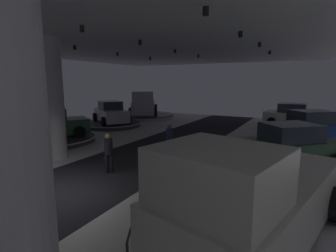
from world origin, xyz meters
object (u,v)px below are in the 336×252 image
Objects in this scene: display_car_far_left at (111,113)px; pickup_truck_deep_left at (144,105)px; display_car_mid_right at (286,148)px; visitor_walking_far at (109,150)px; display_platform_deep_left at (144,116)px; display_platform_mid_left at (52,139)px; pickup_truck_near_right at (253,200)px; display_platform_deep_right at (293,128)px; visitor_walking_near at (170,138)px; display_platform_far_right at (311,145)px; display_platform_near_right at (256,240)px; display_car_mid_left at (50,125)px; display_car_far_right at (312,128)px; display_platform_mid_right at (284,169)px; display_car_deep_right at (293,116)px; display_platform_far_left at (111,124)px; column_left at (51,100)px.

pickup_truck_deep_left is at bearing 93.41° from display_car_far_left.
visitor_walking_far is at bearing -151.85° from display_car_mid_right.
display_platform_deep_left is 11.68m from display_platform_mid_left.
pickup_truck_near_right is 16.47m from display_platform_deep_right.
visitor_walking_near is at bearing -33.71° from display_car_far_left.
visitor_walking_far is at bearing -130.59° from display_platform_far_right.
display_car_mid_left is at bearing 159.86° from display_platform_near_right.
display_platform_far_right is 0.92m from display_car_far_right.
pickup_truck_near_right is (-0.08, -0.31, 1.03)m from display_platform_near_right.
pickup_truck_near_right is 0.97× the size of display_platform_mid_right.
pickup_truck_deep_left reaches higher than display_platform_mid_left.
display_platform_near_right is (13.70, -16.30, -0.08)m from display_platform_deep_left.
display_platform_deep_right and display_platform_mid_right have the same top height.
display_platform_near_right is 16.13m from display_platform_deep_right.
visitor_walking_near is at bearing 4.13° from display_car_mid_left.
visitor_walking_far reaches higher than display_platform_near_right.
display_car_mid_left reaches higher than display_car_deep_right.
display_platform_deep_right is 0.95× the size of display_platform_mid_left.
display_platform_deep_left is at bearing 141.67° from display_car_mid_right.
display_car_far_left is (0.31, -5.28, -0.22)m from pickup_truck_deep_left.
display_platform_far_left is at bearing -86.33° from pickup_truck_deep_left.
display_platform_near_right is 1.31× the size of display_car_mid_right.
pickup_truck_deep_left is 3.54× the size of visitor_walking_near.
display_platform_deep_left is at bearing 106.67° from column_left.
pickup_truck_near_right reaches higher than visitor_walking_near.
display_platform_deep_right is 15.23m from visitor_walking_far.
display_car_far_right reaches higher than display_platform_mid_right.
pickup_truck_deep_left is 1.00× the size of pickup_truck_near_right.
display_car_deep_right reaches higher than display_platform_near_right.
visitor_walking_near is at bearing -178.36° from display_car_mid_right.
display_platform_mid_left is at bearing -84.53° from display_car_far_left.
display_platform_deep_right is at bearing -0.75° from display_platform_deep_left.
display_platform_deep_left reaches higher than display_platform_deep_right.
display_platform_deep_left is at bearing 179.25° from display_car_deep_right.
display_platform_far_left is at bearing 95.07° from display_car_mid_left.
pickup_truck_deep_left is (0.16, -0.28, 1.10)m from display_platform_deep_left.
display_platform_deep_right is at bearing 101.78° from display_platform_far_right.
display_car_far_right is 7.85m from visitor_walking_near.
display_car_mid_right is 0.85× the size of display_platform_mid_left.
pickup_truck_deep_left reaches higher than visitor_walking_far.
display_platform_far_right is at bearing 79.28° from display_car_mid_right.
pickup_truck_near_right is 7.34m from visitor_walking_near.
visitor_walking_far reaches higher than display_platform_far_left.
display_platform_far_left reaches higher than display_platform_mid_left.
display_platform_mid_right is at bearing -22.09° from display_car_far_left.
display_platform_far_left is 2.99× the size of visitor_walking_near.
display_car_mid_left is (-13.73, -5.64, -0.06)m from display_car_far_right.
display_platform_near_right is 13.51m from display_car_mid_left.
display_platform_far_left is (-14.29, 0.43, -0.01)m from display_platform_far_right.
display_car_mid_left reaches higher than display_platform_far_left.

